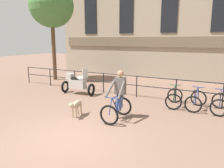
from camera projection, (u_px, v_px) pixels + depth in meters
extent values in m
plane|color=#7A5B4C|center=(67.00, 138.00, 6.19)|extent=(60.00, 60.00, 0.00)
cylinder|color=black|center=(29.00, 75.00, 14.08)|extent=(0.05, 0.05, 1.05)
cylinder|color=black|center=(50.00, 77.00, 13.20)|extent=(0.05, 0.05, 1.05)
cylinder|color=black|center=(75.00, 80.00, 12.32)|extent=(0.05, 0.05, 1.05)
cylinder|color=black|center=(103.00, 83.00, 11.44)|extent=(0.05, 0.05, 1.05)
cylinder|color=black|center=(137.00, 86.00, 10.56)|extent=(0.05, 0.05, 1.05)
cylinder|color=black|center=(176.00, 91.00, 9.69)|extent=(0.05, 0.05, 1.05)
cylinder|color=black|center=(223.00, 96.00, 8.81)|extent=(0.05, 0.05, 1.05)
cylinder|color=black|center=(137.00, 76.00, 10.47)|extent=(15.00, 0.04, 0.04)
cylinder|color=black|center=(137.00, 85.00, 10.55)|extent=(15.00, 0.04, 0.04)
cube|color=brown|center=(168.00, 42.00, 14.84)|extent=(17.10, 0.12, 0.70)
torus|color=black|center=(109.00, 115.00, 7.07)|extent=(0.68, 0.09, 0.68)
torus|color=black|center=(123.00, 106.00, 8.03)|extent=(0.68, 0.09, 0.68)
cylinder|color=navy|center=(115.00, 105.00, 7.40)|extent=(0.05, 0.49, 0.60)
cylinder|color=navy|center=(119.00, 103.00, 7.70)|extent=(0.04, 0.23, 0.52)
cylinder|color=navy|center=(116.00, 97.00, 7.44)|extent=(0.05, 0.66, 0.10)
cylinder|color=navy|center=(120.00, 108.00, 7.85)|extent=(0.04, 0.44, 0.08)
cylinder|color=navy|center=(122.00, 101.00, 7.88)|extent=(0.03, 0.26, 0.47)
cylinder|color=navy|center=(110.00, 107.00, 7.11)|extent=(0.03, 0.23, 0.54)
cylinder|color=navy|center=(112.00, 98.00, 7.14)|extent=(0.48, 0.05, 0.03)
cube|color=black|center=(120.00, 95.00, 7.73)|extent=(0.13, 0.24, 0.05)
cube|color=#56514C|center=(120.00, 86.00, 7.66)|extent=(0.37, 0.23, 0.60)
sphere|color=#A87A5B|center=(120.00, 73.00, 7.58)|extent=(0.22, 0.22, 0.22)
cylinder|color=#56514C|center=(111.00, 87.00, 7.47)|extent=(0.13, 0.72, 0.60)
cylinder|color=#56514C|center=(122.00, 89.00, 7.28)|extent=(0.16, 0.72, 0.60)
cylinder|color=#384766|center=(117.00, 104.00, 7.73)|extent=(0.15, 0.32, 0.69)
cylinder|color=#384766|center=(121.00, 102.00, 7.66)|extent=(0.13, 0.31, 0.58)
ellipsoid|color=tan|center=(77.00, 104.00, 7.92)|extent=(0.32, 0.62, 0.26)
cylinder|color=tan|center=(73.00, 105.00, 7.70)|extent=(0.16, 0.16, 0.16)
sphere|color=tan|center=(71.00, 105.00, 7.55)|extent=(0.17, 0.17, 0.17)
cone|color=tan|center=(70.00, 106.00, 7.48)|extent=(0.11, 0.12, 0.10)
cylinder|color=tan|center=(81.00, 100.00, 8.24)|extent=(0.08, 0.20, 0.10)
cylinder|color=tan|center=(73.00, 112.00, 7.82)|extent=(0.06, 0.06, 0.39)
cylinder|color=tan|center=(76.00, 112.00, 7.77)|extent=(0.06, 0.06, 0.39)
cylinder|color=tan|center=(78.00, 109.00, 8.17)|extent=(0.06, 0.06, 0.39)
cylinder|color=tan|center=(81.00, 109.00, 8.12)|extent=(0.06, 0.06, 0.39)
torus|color=black|center=(91.00, 90.00, 10.84)|extent=(0.15, 0.62, 0.62)
torus|color=black|center=(65.00, 87.00, 11.53)|extent=(0.15, 0.62, 0.62)
cube|color=#B7B2AD|center=(78.00, 84.00, 11.14)|extent=(0.90, 0.44, 0.44)
ellipsoid|color=#B7B2AD|center=(81.00, 78.00, 11.00)|extent=(0.49, 0.34, 0.24)
cube|color=black|center=(76.00, 79.00, 11.14)|extent=(0.57, 0.32, 0.10)
cylinder|color=#B2B2B7|center=(88.00, 86.00, 10.89)|extent=(0.45, 0.08, 0.41)
cube|color=silver|center=(85.00, 73.00, 10.83)|extent=(0.05, 0.44, 0.50)
cube|color=#B7B2AD|center=(70.00, 76.00, 11.27)|extent=(0.34, 0.37, 0.28)
torus|color=black|center=(175.00, 95.00, 9.61)|extent=(0.66, 0.17, 0.66)
torus|color=black|center=(173.00, 102.00, 8.64)|extent=(0.66, 0.17, 0.66)
cylinder|color=#194C2D|center=(175.00, 92.00, 9.19)|extent=(0.11, 0.46, 0.58)
cylinder|color=#194C2D|center=(174.00, 95.00, 8.90)|extent=(0.07, 0.22, 0.51)
cylinder|color=#194C2D|center=(175.00, 87.00, 9.05)|extent=(0.14, 0.63, 0.10)
cylinder|color=#194C2D|center=(174.00, 101.00, 8.84)|extent=(0.10, 0.42, 0.07)
cylinder|color=#194C2D|center=(174.00, 96.00, 8.70)|extent=(0.06, 0.25, 0.46)
cylinder|color=#194C2D|center=(175.00, 90.00, 9.47)|extent=(0.06, 0.21, 0.52)
cylinder|color=#194C2D|center=(175.00, 85.00, 9.34)|extent=(0.48, 0.11, 0.03)
cube|color=black|center=(174.00, 89.00, 8.76)|extent=(0.16, 0.26, 0.05)
torus|color=black|center=(198.00, 98.00, 9.16)|extent=(0.66, 0.10, 0.66)
torus|color=black|center=(193.00, 104.00, 8.28)|extent=(0.66, 0.10, 0.66)
cylinder|color=navy|center=(197.00, 95.00, 8.77)|extent=(0.06, 0.47, 0.58)
cylinder|color=navy|center=(195.00, 97.00, 8.52)|extent=(0.04, 0.22, 0.51)
cylinder|color=navy|center=(197.00, 89.00, 8.64)|extent=(0.07, 0.63, 0.10)
cylinder|color=navy|center=(194.00, 104.00, 8.46)|extent=(0.05, 0.42, 0.07)
cylinder|color=navy|center=(194.00, 98.00, 8.34)|extent=(0.04, 0.25, 0.46)
cylinder|color=navy|center=(199.00, 93.00, 9.03)|extent=(0.04, 0.21, 0.52)
cylinder|color=navy|center=(199.00, 87.00, 8.90)|extent=(0.48, 0.06, 0.03)
cube|color=black|center=(195.00, 91.00, 8.38)|extent=(0.13, 0.25, 0.05)
torus|color=black|center=(220.00, 101.00, 8.77)|extent=(0.66, 0.07, 0.66)
torus|color=black|center=(219.00, 108.00, 7.86)|extent=(0.66, 0.07, 0.66)
cylinder|color=navy|center=(220.00, 98.00, 8.37)|extent=(0.04, 0.47, 0.58)
cylinder|color=navy|center=(220.00, 100.00, 8.11)|extent=(0.04, 0.22, 0.51)
cylinder|color=navy|center=(221.00, 92.00, 8.24)|extent=(0.04, 0.63, 0.10)
cylinder|color=navy|center=(219.00, 107.00, 8.05)|extent=(0.03, 0.42, 0.07)
cylinder|color=navy|center=(220.00, 101.00, 7.92)|extent=(0.03, 0.25, 0.46)
cylinder|color=navy|center=(221.00, 95.00, 8.64)|extent=(0.03, 0.21, 0.52)
cylinder|color=navy|center=(221.00, 89.00, 8.51)|extent=(0.48, 0.04, 0.03)
cube|color=black|center=(221.00, 94.00, 7.97)|extent=(0.12, 0.24, 0.05)
cylinder|color=brown|center=(54.00, 49.00, 14.97)|extent=(0.26, 0.26, 4.18)
sphere|color=#477A3D|center=(51.00, 5.00, 14.40)|extent=(2.94, 2.94, 2.94)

